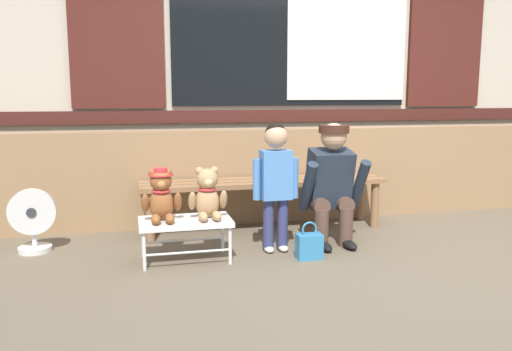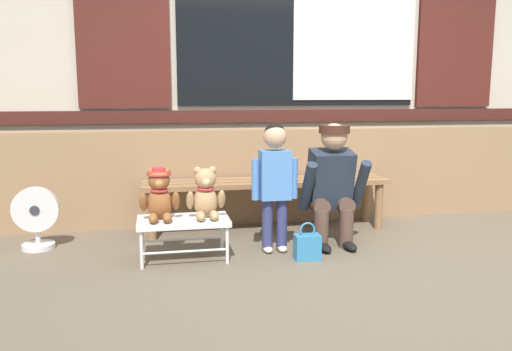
{
  "view_description": "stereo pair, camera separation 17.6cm",
  "coord_description": "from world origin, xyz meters",
  "views": [
    {
      "loc": [
        -1.59,
        -3.15,
        1.17
      ],
      "look_at": [
        -0.67,
        0.63,
        0.55
      ],
      "focal_mm": 36.26,
      "sensor_mm": 36.0,
      "label": 1
    },
    {
      "loc": [
        -1.42,
        -3.19,
        1.17
      ],
      "look_at": [
        -0.67,
        0.63,
        0.55
      ],
      "focal_mm": 36.26,
      "sensor_mm": 36.0,
      "label": 2
    }
  ],
  "objects": [
    {
      "name": "teddy_bear_plain",
      "position": [
        -1.08,
        0.38,
        0.46
      ],
      "size": [
        0.28,
        0.26,
        0.36
      ],
      "color": "tan",
      "rests_on": "small_display_bench"
    },
    {
      "name": "small_display_bench",
      "position": [
        -1.24,
        0.38,
        0.27
      ],
      "size": [
        0.64,
        0.36,
        0.3
      ],
      "color": "silver",
      "rests_on": "ground"
    },
    {
      "name": "ground_plane",
      "position": [
        0.0,
        0.0,
        0.0
      ],
      "size": [
        60.0,
        60.0,
        0.0
      ],
      "primitive_type": "plane",
      "color": "brown"
    },
    {
      "name": "adult_crouching",
      "position": [
        -0.09,
        0.53,
        0.48
      ],
      "size": [
        0.5,
        0.49,
        0.95
      ],
      "color": "brown",
      "rests_on": "ground"
    },
    {
      "name": "brick_low_wall",
      "position": [
        0.0,
        1.43,
        0.42
      ],
      "size": [
        7.02,
        0.25,
        0.85
      ],
      "primitive_type": "cube",
      "color": "#997551",
      "rests_on": "ground"
    },
    {
      "name": "handbag_on_ground",
      "position": [
        -0.38,
        0.22,
        0.1
      ],
      "size": [
        0.18,
        0.11,
        0.27
      ],
      "color": "teal",
      "rests_on": "ground"
    },
    {
      "name": "shop_facade",
      "position": [
        0.0,
        1.94,
        1.88
      ],
      "size": [
        7.16,
        0.26,
        3.77
      ],
      "color": "beige",
      "rests_on": "ground"
    },
    {
      "name": "child_standing",
      "position": [
        -0.57,
        0.45,
        0.59
      ],
      "size": [
        0.35,
        0.18,
        0.96
      ],
      "color": "navy",
      "rests_on": "ground"
    },
    {
      "name": "teddy_bear_with_hat",
      "position": [
        -1.4,
        0.38,
        0.47
      ],
      "size": [
        0.28,
        0.27,
        0.36
      ],
      "color": "#93562D",
      "rests_on": "small_display_bench"
    },
    {
      "name": "wooden_bench_long",
      "position": [
        -0.49,
        1.06,
        0.37
      ],
      "size": [
        2.1,
        0.4,
        0.44
      ],
      "color": "#8E6642",
      "rests_on": "ground"
    },
    {
      "name": "floor_fan",
      "position": [
        -2.32,
        0.84,
        0.24
      ],
      "size": [
        0.34,
        0.24,
        0.48
      ],
      "color": "silver",
      "rests_on": "ground"
    }
  ]
}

